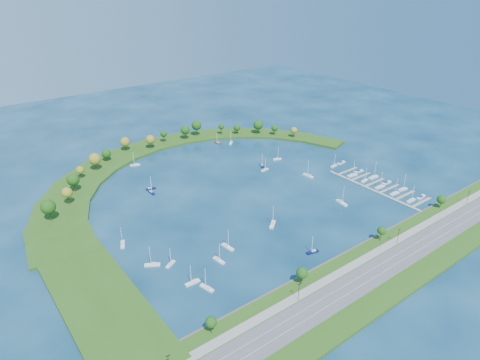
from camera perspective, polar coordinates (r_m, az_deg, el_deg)
ground at (r=315.71m, az=-0.18°, el=-1.21°), size 700.00×700.00×0.00m
south_shoreline at (r=243.18m, az=17.81°, el=-11.53°), size 420.00×43.10×11.60m
breakwater at (r=332.07m, az=-11.69°, el=-0.16°), size 286.74×247.64×2.00m
breakwater_trees at (r=370.20m, az=-10.78°, el=4.38°), size 239.35×93.85×15.55m
harbor_tower at (r=400.76m, az=-11.88°, el=4.91°), size 2.60×2.60×4.04m
dock_system at (r=334.33m, az=18.10°, el=-0.90°), size 24.28×82.00×1.60m
moored_boat_0 at (r=303.79m, az=13.49°, el=-2.94°), size 4.03×10.01×14.31m
moored_boat_1 at (r=250.16m, az=-1.69°, el=-8.94°), size 3.49×9.16×13.13m
moored_boat_2 at (r=364.96m, az=-13.93°, el=2.03°), size 8.39×5.20×11.95m
moored_boat_3 at (r=402.27m, az=-1.23°, el=5.07°), size 7.49×7.77×12.39m
moored_boat_4 at (r=316.08m, az=-11.85°, el=-1.59°), size 2.19×7.53×11.04m
moored_boat_5 at (r=402.56m, az=-3.04°, el=5.05°), size 3.60×7.28×10.31m
moored_boat_6 at (r=249.72m, az=9.74°, el=-9.45°), size 7.89×3.59×11.19m
moored_boat_7 at (r=339.07m, az=9.16°, el=0.62°), size 3.25×9.51×13.74m
moored_boat_8 at (r=353.14m, az=2.95°, el=1.98°), size 5.54×7.70×11.20m
moored_boat_9 at (r=271.52m, az=4.40°, el=-5.93°), size 8.87×7.87×13.67m
moored_boat_10 at (r=226.08m, az=-6.40°, el=-13.50°), size 8.23×2.64×11.96m
moored_boat_11 at (r=239.99m, az=-9.35°, el=-11.06°), size 7.24×5.20×10.52m
moored_boat_12 at (r=241.27m, az=-11.70°, el=-11.05°), size 8.49×6.54×12.52m
moored_boat_13 at (r=367.22m, az=5.03°, el=2.88°), size 7.71×4.65×10.97m
moored_boat_14 at (r=239.99m, az=-2.87°, el=-10.68°), size 3.30×8.35×11.95m
moored_boat_15 at (r=222.14m, az=-4.48°, el=-14.23°), size 4.23×8.62×12.21m
moored_boat_16 at (r=261.80m, az=-15.52°, el=-8.27°), size 5.21×8.18×11.69m
moored_boat_17 at (r=321.63m, az=-11.94°, el=-1.10°), size 7.78×3.49×11.05m
moored_boat_18 at (r=345.85m, az=3.35°, el=1.43°), size 7.58×2.95×10.85m
docked_boat_0 at (r=321.67m, az=22.02°, el=-2.54°), size 8.48×2.61×12.37m
docked_boat_1 at (r=329.52m, az=23.19°, el=-2.12°), size 9.41×3.62×1.87m
docked_boat_2 at (r=327.63m, az=20.07°, el=-1.67°), size 8.60×3.16×12.36m
docked_boat_3 at (r=336.00m, az=21.03°, el=-1.13°), size 8.69×3.52×12.42m
docked_boat_4 at (r=333.75m, az=18.27°, el=-0.86°), size 9.07×3.00×13.15m
docked_boat_5 at (r=342.56m, az=19.11°, el=-0.33°), size 9.09×2.64×1.85m
docked_boat_6 at (r=340.77m, az=16.41°, el=-0.03°), size 8.16×3.36×11.64m
docked_boat_7 at (r=348.44m, az=17.52°, el=0.41°), size 9.58×3.09×13.92m
docked_boat_8 at (r=347.18m, az=14.86°, el=0.67°), size 9.12×3.88×12.98m
docked_boat_9 at (r=355.97m, az=15.70°, el=1.15°), size 8.76×3.03×1.76m
docked_boat_10 at (r=360.97m, az=12.51°, el=1.91°), size 7.56×2.94×10.83m
docked_boat_11 at (r=368.59m, az=13.45°, el=2.29°), size 8.99×3.15×1.80m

